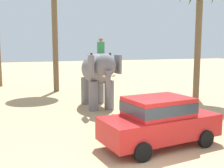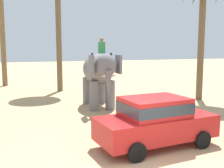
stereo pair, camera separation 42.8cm
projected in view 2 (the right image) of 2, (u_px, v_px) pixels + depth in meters
car_sedan_foreground at (156, 120)px, 9.12m from camera, size 4.22×2.12×1.70m
elephant_with_mahout at (99, 72)px, 14.99m from camera, size 1.80×3.92×3.88m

